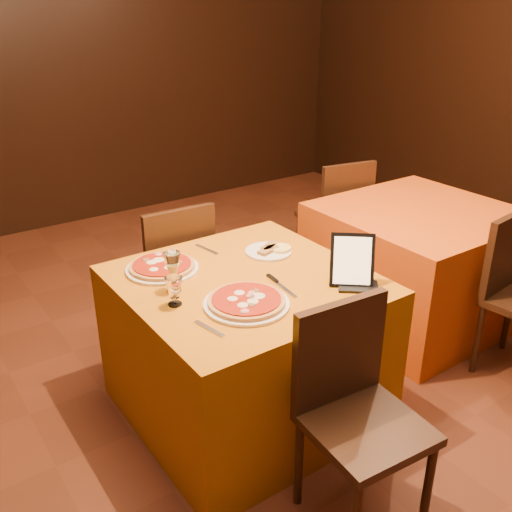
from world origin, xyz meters
TOP-DOWN VIEW (x-y plane):
  - floor at (0.00, 0.00)m, footprint 6.00×7.00m
  - wall_back at (0.00, 3.50)m, footprint 6.00×0.01m
  - main_table at (-0.18, 0.29)m, footprint 1.10×1.10m
  - side_table at (1.26, 0.44)m, footprint 1.10×1.10m
  - chair_main_near at (-0.18, -0.54)m, footprint 0.49×0.49m
  - chair_main_far at (-0.18, 1.10)m, footprint 0.45×0.45m
  - chair_side_far at (1.26, 1.26)m, footprint 0.50×0.50m
  - pizza_near at (-0.32, 0.07)m, footprint 0.37×0.37m
  - pizza_far at (-0.46, 0.59)m, footprint 0.35×0.35m
  - cutlet_dish at (0.09, 0.46)m, footprint 0.24×0.24m
  - wine_glass at (-0.51, 0.37)m, footprint 0.10×0.10m
  - water_glass at (-0.57, 0.25)m, footprint 0.10×0.10m
  - tablet at (0.19, -0.03)m, footprint 0.22×0.20m
  - knife at (-0.09, 0.12)m, footprint 0.04×0.24m
  - fork_near at (-0.55, -0.01)m, footprint 0.05×0.17m
  - fork_far at (-0.16, 0.68)m, footprint 0.05×0.17m

SIDE VIEW (x-z plane):
  - floor at x=0.00m, z-range -0.01..0.00m
  - main_table at x=-0.18m, z-range 0.00..0.75m
  - side_table at x=1.26m, z-range 0.00..0.75m
  - chair_main_near at x=-0.18m, z-range 0.00..0.91m
  - chair_main_far at x=-0.18m, z-range 0.00..0.91m
  - chair_side_far at x=1.26m, z-range 0.00..0.91m
  - knife at x=-0.09m, z-range 0.75..0.76m
  - fork_near at x=-0.55m, z-range 0.75..0.76m
  - fork_far at x=-0.16m, z-range 0.75..0.76m
  - cutlet_dish at x=0.09m, z-range 0.75..0.78m
  - pizza_near at x=-0.32m, z-range 0.75..0.78m
  - pizza_far at x=-0.46m, z-range 0.75..0.78m
  - water_glass at x=-0.57m, z-range 0.75..0.88m
  - wine_glass at x=-0.51m, z-range 0.75..0.94m
  - tablet at x=0.19m, z-range 0.75..0.99m
  - wall_back at x=0.00m, z-range 0.00..2.80m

